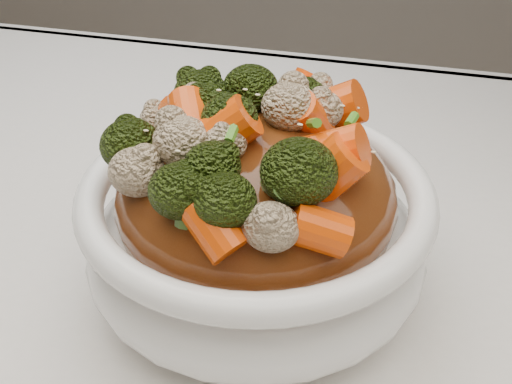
% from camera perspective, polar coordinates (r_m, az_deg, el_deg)
% --- Properties ---
extents(tablecloth, '(1.20, 0.80, 0.04)m').
position_cam_1_polar(tablecloth, '(0.44, -5.13, -9.09)').
color(tablecloth, white).
rests_on(tablecloth, dining_table).
extents(bowl, '(0.28, 0.28, 0.08)m').
position_cam_1_polar(bowl, '(0.38, 0.00, -3.99)').
color(bowl, white).
rests_on(bowl, tablecloth).
extents(sauce_base, '(0.22, 0.22, 0.09)m').
position_cam_1_polar(sauce_base, '(0.37, -0.00, -0.39)').
color(sauce_base, '#5A290F').
rests_on(sauce_base, bowl).
extents(carrots, '(0.22, 0.22, 0.05)m').
position_cam_1_polar(carrots, '(0.33, -0.00, 8.38)').
color(carrots, '#F64E08').
rests_on(carrots, sauce_base).
extents(broccoli, '(0.22, 0.22, 0.04)m').
position_cam_1_polar(broccoli, '(0.33, -0.00, 8.22)').
color(broccoli, black).
rests_on(broccoli, sauce_base).
extents(cauliflower, '(0.22, 0.22, 0.04)m').
position_cam_1_polar(cauliflower, '(0.34, -0.00, 7.92)').
color(cauliflower, tan).
rests_on(cauliflower, sauce_base).
extents(scallions, '(0.17, 0.17, 0.02)m').
position_cam_1_polar(scallions, '(0.33, 0.00, 8.53)').
color(scallions, '#478E20').
rests_on(scallions, sauce_base).
extents(sesame_seeds, '(0.20, 0.20, 0.01)m').
position_cam_1_polar(sesame_seeds, '(0.33, 0.00, 8.53)').
color(sesame_seeds, beige).
rests_on(sesame_seeds, sauce_base).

